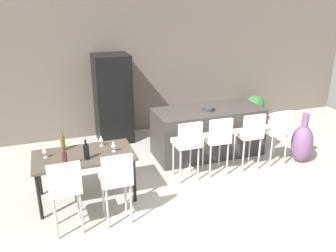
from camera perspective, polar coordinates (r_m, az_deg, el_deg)
The scene contains 20 objects.
ground_plane at distance 5.97m, azimuth 6.68°, elevation -9.06°, with size 10.00×10.00×0.00m, color #ADA89E.
back_wall at distance 7.92m, azimuth -1.81°, elevation 9.76°, with size 10.00×0.12×2.90m, color #665B51.
kitchen_island at distance 6.80m, azimuth 6.52°, elevation -0.91°, with size 2.08×0.89×0.92m, color #383330.
bar_chair_left at distance 5.71m, azimuth 3.21°, elevation -2.52°, with size 0.41×0.41×1.05m.
bar_chair_middle at distance 5.93m, azimuth 8.13°, elevation -1.80°, with size 0.41×0.41×1.05m.
bar_chair_right at distance 6.24m, azimuth 13.30°, elevation -1.03°, with size 0.41×0.41×1.05m.
bar_chair_far at distance 6.55m, azimuth 17.48°, elevation -0.40°, with size 0.41×0.41×1.05m.
dining_table at distance 5.33m, azimuth -13.59°, elevation -5.20°, with size 1.46×0.80×0.74m.
dining_chair_near at distance 4.63m, azimuth -16.55°, elevation -9.31°, with size 0.42×0.42×1.05m.
dining_chair_far at distance 4.68m, azimuth -8.47°, elevation -8.25°, with size 0.40×0.40×1.05m.
wine_bottle_near at distance 5.10m, azimuth -13.23°, elevation -4.12°, with size 0.08×0.08×0.30m.
wine_bottle_end at distance 5.47m, azimuth -16.86°, elevation -2.59°, with size 0.07×0.07×0.33m.
wine_bottle_left at distance 4.94m, azimuth -16.54°, elevation -5.26°, with size 0.07×0.07×0.31m.
wine_glass_middle at distance 5.49m, azimuth -10.93°, elevation -2.01°, with size 0.07×0.07×0.17m.
wine_glass_right at distance 5.31m, azimuth -19.61°, elevation -3.69°, with size 0.07×0.07×0.17m.
wine_glass_far at distance 5.26m, azimuth -8.95°, elevation -2.91°, with size 0.07×0.07×0.17m.
refrigerator at distance 7.36m, azimuth -9.00°, elevation 4.44°, with size 0.72×0.68×1.84m, color black.
fruit_bowl at distance 6.56m, azimuth 6.62°, elevation 2.85°, with size 0.22×0.22×0.07m, color #333338.
floor_vase at distance 6.92m, azimuth 21.10°, elevation -2.62°, with size 0.39×0.39×0.95m.
potted_plant at distance 8.79m, azimuth 13.99°, elevation 3.13°, with size 0.46×0.46×0.66m.
Camera 1 is at (-2.37, -4.62, 2.94)m, focal length 37.22 mm.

